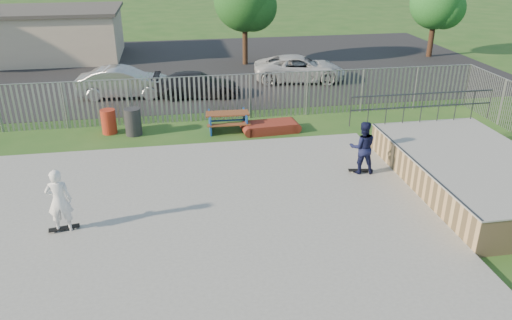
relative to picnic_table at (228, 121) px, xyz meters
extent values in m
plane|color=#2A591E|center=(-2.46, -7.69, -0.38)|extent=(120.00, 120.00, 0.00)
cube|color=gray|center=(-2.46, -7.69, -0.31)|extent=(15.00, 12.00, 0.15)
cube|color=tan|center=(7.04, -6.69, 0.14)|extent=(4.00, 7.00, 1.05)
cube|color=#9E9E99|center=(7.04, -6.69, 0.69)|extent=(4.05, 7.05, 0.04)
cylinder|color=#383A3F|center=(5.06, -6.69, 0.70)|extent=(0.06, 7.00, 0.06)
cube|color=brown|center=(0.00, 0.00, 0.34)|extent=(1.79, 0.74, 0.06)
cube|color=brown|center=(-0.02, -0.59, 0.05)|extent=(1.78, 0.33, 0.05)
cube|color=brown|center=(0.02, 0.59, 0.05)|extent=(1.78, 0.33, 0.05)
cube|color=navy|center=(0.00, 0.00, -0.02)|extent=(1.62, 1.43, 0.73)
cube|color=maroon|center=(1.72, -0.53, -0.18)|extent=(2.07, 1.14, 0.40)
cylinder|color=#A62D19|center=(-4.85, 0.43, 0.12)|extent=(0.60, 0.60, 1.01)
cylinder|color=#2A2A2D|center=(-3.85, 0.08, 0.17)|extent=(0.67, 0.67, 1.11)
cube|color=black|center=(-2.46, 11.31, -0.37)|extent=(40.00, 18.00, 0.02)
imported|color=#B4B4B9|center=(-4.56, 5.49, 0.39)|extent=(4.64, 1.90, 1.49)
imported|color=black|center=(-0.94, 4.93, 0.26)|extent=(4.36, 2.02, 1.23)
imported|color=silver|center=(4.86, 6.97, 0.34)|extent=(5.33, 3.04, 1.40)
cube|color=beige|center=(-10.46, 15.31, 1.12)|extent=(10.00, 6.00, 3.00)
cube|color=#4C4742|center=(-10.46, 15.31, 2.72)|extent=(10.40, 6.40, 0.20)
cylinder|color=#462D1C|center=(2.48, 11.48, 1.30)|extent=(0.32, 0.32, 3.36)
sphere|color=#1E521C|center=(2.48, 11.48, 3.54)|extent=(3.76, 3.76, 3.76)
cylinder|color=#402719|center=(15.04, 11.57, 1.12)|extent=(0.36, 0.36, 2.99)
sphere|color=#226322|center=(15.04, 11.57, 3.12)|extent=(3.35, 3.35, 3.35)
cube|color=black|center=(3.89, -5.17, -0.17)|extent=(0.82, 0.33, 0.02)
cube|color=black|center=(-5.33, -7.29, -0.17)|extent=(0.82, 0.35, 0.02)
imported|color=#121639|center=(3.89, -5.17, 0.67)|extent=(0.98, 0.82, 1.80)
imported|color=white|center=(-5.33, -7.29, 0.67)|extent=(0.67, 0.45, 1.80)
camera|label=1|loc=(-2.16, -19.56, 7.04)|focal=35.00mm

